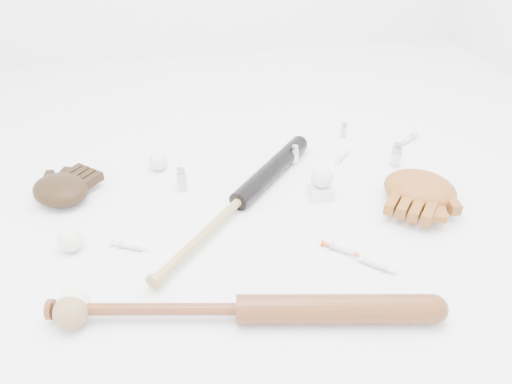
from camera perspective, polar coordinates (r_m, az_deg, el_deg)
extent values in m
plane|color=white|center=(1.56, -0.82, -3.14)|extent=(3.00, 3.00, 0.00)
cube|color=yellow|center=(1.83, -21.34, 0.63)|extent=(0.09, 0.10, 0.00)
cube|color=white|center=(1.66, 7.40, 0.11)|extent=(0.08, 0.08, 0.04)
sphere|color=white|center=(1.63, 7.55, 1.74)|extent=(0.07, 0.07, 0.07)
sphere|color=white|center=(1.52, -20.45, -5.11)|extent=(0.07, 0.07, 0.07)
sphere|color=white|center=(1.81, -11.13, 3.43)|extent=(0.07, 0.07, 0.07)
sphere|color=white|center=(1.32, -20.13, -11.99)|extent=(0.08, 0.08, 0.08)
sphere|color=olive|center=(1.30, -20.42, -12.81)|extent=(0.08, 0.08, 0.08)
cylinder|color=#ABB5BB|center=(1.81, 4.44, 4.25)|extent=(0.03, 0.03, 0.08)
cylinder|color=#ABB5BB|center=(2.02, 10.00, 6.97)|extent=(0.02, 0.02, 0.06)
cylinder|color=#ABB5BB|center=(1.68, -8.49, 1.44)|extent=(0.03, 0.03, 0.08)
cylinder|color=#ABB5BB|center=(1.87, 15.74, 4.12)|extent=(0.04, 0.04, 0.09)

